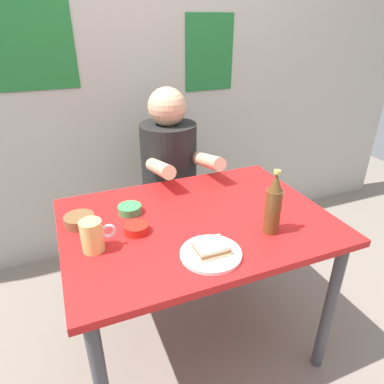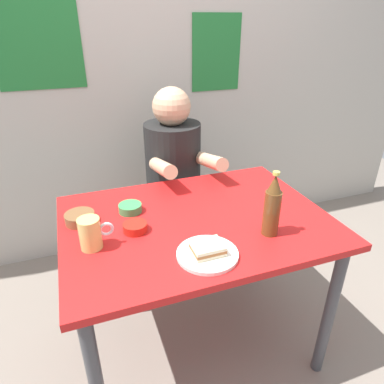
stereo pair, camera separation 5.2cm
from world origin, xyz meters
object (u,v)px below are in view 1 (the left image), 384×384
object	(u,v)px
dining_table	(196,237)
person_seated	(169,159)
stool	(171,220)
beer_bottle	(273,205)
sandwich	(211,248)
beer_mug	(93,236)
sambal_bowl_red	(136,228)
plate_orange	(211,254)

from	to	relation	value
dining_table	person_seated	distance (m)	0.64
stool	beer_bottle	bearing A→B (deg)	-80.65
dining_table	person_seated	world-z (taller)	person_seated
sandwich	beer_mug	bearing A→B (deg)	153.00
stool	person_seated	world-z (taller)	person_seated
stool	sambal_bowl_red	xyz separation A→B (m)	(-0.35, -0.64, 0.41)
plate_orange	beer_mug	bearing A→B (deg)	153.00
dining_table	plate_orange	size ratio (longest dim) A/B	5.00
sandwich	dining_table	bearing A→B (deg)	78.41
plate_orange	beer_bottle	xyz separation A→B (m)	(0.28, 0.05, 0.11)
beer_bottle	sambal_bowl_red	size ratio (longest dim) A/B	2.73
person_seated	beer_bottle	world-z (taller)	person_seated
stool	person_seated	size ratio (longest dim) A/B	0.63
beer_mug	sambal_bowl_red	distance (m)	0.18
stool	plate_orange	world-z (taller)	plate_orange
sambal_bowl_red	dining_table	bearing A→B (deg)	1.61
dining_table	stool	bearing A→B (deg)	81.61
person_seated	beer_mug	distance (m)	0.86
beer_mug	beer_bottle	bearing A→B (deg)	-12.14
beer_mug	beer_bottle	distance (m)	0.67
dining_table	person_seated	bearing A→B (deg)	81.46
dining_table	plate_orange	distance (m)	0.28
stool	beer_bottle	world-z (taller)	beer_bottle
dining_table	sandwich	size ratio (longest dim) A/B	10.00
stool	sandwich	xyz separation A→B (m)	(-0.14, -0.88, 0.42)
plate_orange	sambal_bowl_red	world-z (taller)	sambal_bowl_red
plate_orange	sambal_bowl_red	size ratio (longest dim) A/B	2.29
dining_table	sambal_bowl_red	bearing A→B (deg)	-178.39
plate_orange	beer_mug	xyz separation A→B (m)	(-0.38, 0.19, 0.05)
sandwich	plate_orange	bearing A→B (deg)	-97.13
beer_bottle	sandwich	bearing A→B (deg)	-169.91
plate_orange	beer_bottle	size ratio (longest dim) A/B	0.84
dining_table	stool	distance (m)	0.70
beer_mug	sambal_bowl_red	bearing A→B (deg)	17.49
dining_table	sambal_bowl_red	xyz separation A→B (m)	(-0.26, -0.01, 0.11)
beer_bottle	sambal_bowl_red	bearing A→B (deg)	158.29
stool	beer_bottle	size ratio (longest dim) A/B	1.72
sandwich	sambal_bowl_red	xyz separation A→B (m)	(-0.21, 0.24, -0.01)
person_seated	beer_bottle	distance (m)	0.84
person_seated	dining_table	bearing A→B (deg)	-98.54
stool	plate_orange	distance (m)	0.98
dining_table	person_seated	size ratio (longest dim) A/B	1.53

